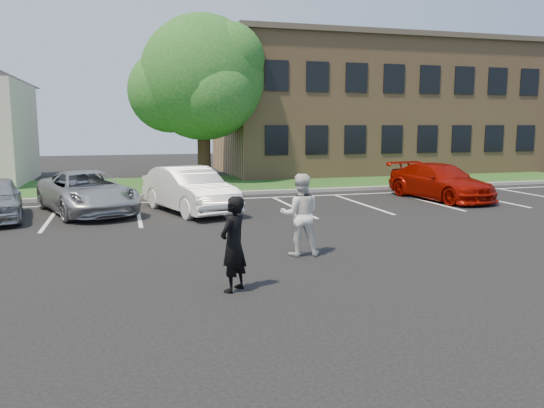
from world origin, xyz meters
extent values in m
plane|color=black|center=(0.00, 0.00, 0.00)|extent=(90.00, 90.00, 0.00)
cube|color=gray|center=(0.00, 12.00, 0.07)|extent=(40.00, 0.30, 0.15)
cube|color=#244017|center=(0.00, 16.00, 0.04)|extent=(44.00, 8.00, 0.08)
cube|color=silver|center=(-5.60, 8.00, 0.01)|extent=(0.12, 5.20, 0.01)
cube|color=silver|center=(-2.80, 8.00, 0.01)|extent=(0.12, 5.20, 0.01)
cube|color=silver|center=(0.00, 8.00, 0.01)|extent=(0.12, 5.20, 0.01)
cube|color=silver|center=(2.80, 8.00, 0.01)|extent=(0.12, 5.20, 0.01)
cube|color=silver|center=(5.60, 8.00, 0.01)|extent=(0.12, 5.20, 0.01)
cube|color=silver|center=(8.40, 8.00, 0.01)|extent=(0.12, 5.20, 0.01)
cube|color=silver|center=(11.20, 8.00, 0.01)|extent=(0.12, 5.20, 0.01)
cube|color=silver|center=(14.00, 8.00, 0.01)|extent=(0.12, 5.20, 0.01)
cube|color=silver|center=(1.40, 10.70, 0.01)|extent=(34.00, 0.12, 0.01)
cube|color=#997550|center=(14.00, 22.00, 4.00)|extent=(22.00, 10.00, 8.00)
cube|color=#4F4639|center=(14.00, 22.00, 8.15)|extent=(22.40, 10.40, 0.30)
cube|color=black|center=(4.80, 16.97, 2.20)|extent=(1.30, 0.06, 1.60)
cube|color=black|center=(4.80, 16.97, 5.60)|extent=(1.30, 0.06, 1.60)
cube|color=black|center=(7.10, 16.97, 2.20)|extent=(1.30, 0.06, 1.60)
cube|color=black|center=(7.10, 16.97, 5.60)|extent=(1.30, 0.06, 1.60)
cube|color=black|center=(9.40, 16.97, 2.20)|extent=(1.30, 0.06, 1.60)
cube|color=black|center=(9.40, 16.97, 5.60)|extent=(1.30, 0.06, 1.60)
cube|color=black|center=(11.70, 16.97, 2.20)|extent=(1.30, 0.06, 1.60)
cube|color=black|center=(11.70, 16.97, 5.60)|extent=(1.30, 0.06, 1.60)
cube|color=black|center=(14.00, 16.97, 2.20)|extent=(1.30, 0.06, 1.60)
cube|color=black|center=(14.00, 16.97, 5.60)|extent=(1.30, 0.06, 1.60)
cube|color=black|center=(16.30, 16.97, 2.20)|extent=(1.30, 0.06, 1.60)
cube|color=black|center=(16.30, 16.97, 5.60)|extent=(1.30, 0.06, 1.60)
cube|color=black|center=(18.60, 16.97, 2.20)|extent=(1.30, 0.06, 1.60)
cube|color=black|center=(18.60, 16.97, 5.60)|extent=(1.30, 0.06, 1.60)
cube|color=black|center=(20.90, 16.97, 2.20)|extent=(1.30, 0.06, 1.60)
cube|color=black|center=(20.90, 16.97, 5.60)|extent=(1.30, 0.06, 1.60)
cylinder|color=black|center=(1.04, 18.12, 1.60)|extent=(0.70, 0.70, 3.20)
sphere|color=#11571A|center=(1.04, 18.12, 5.50)|extent=(6.60, 6.60, 6.60)
sphere|color=#11571A|center=(2.64, 18.82, 5.00)|extent=(4.60, 4.60, 4.60)
sphere|color=#11571A|center=(-0.66, 18.52, 4.80)|extent=(4.40, 4.40, 4.40)
sphere|color=#11571A|center=(1.44, 16.62, 4.60)|extent=(4.00, 4.00, 4.00)
sphere|color=#11571A|center=(0.44, 19.72, 5.80)|extent=(4.20, 4.20, 4.20)
sphere|color=#11571A|center=(2.24, 17.22, 6.40)|extent=(3.80, 3.80, 3.80)
imported|color=black|center=(-1.37, -1.24, 0.89)|extent=(0.76, 0.76, 1.78)
imported|color=silver|center=(0.69, 1.01, 0.97)|extent=(1.07, 0.92, 1.93)
imported|color=#AAACB1|center=(-4.48, 8.69, 0.73)|extent=(3.99, 5.74, 1.46)
imported|color=white|center=(-1.04, 7.95, 0.79)|extent=(3.10, 5.08, 1.58)
imported|color=#9B0D03|center=(9.24, 8.32, 0.73)|extent=(2.77, 5.27, 1.46)
camera|label=1|loc=(-3.28, -10.55, 3.07)|focal=35.00mm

